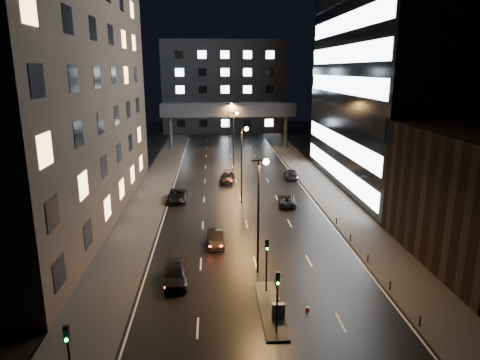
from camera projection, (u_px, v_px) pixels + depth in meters
The scene contains 26 objects.
ground at pixel (236, 181), 68.30m from camera, with size 160.00×160.00×0.00m, color black.
sidewalk_left at pixel (153, 190), 62.64m from camera, with size 5.00×110.00×0.15m, color #383533.
sidewalk_right at pixel (321, 187), 64.26m from camera, with size 5.00×110.00×0.15m, color #383533.
building_left at pixel (38, 43), 46.37m from camera, with size 15.00×48.00×40.00m, color #2D2319.
building_right_low at pixel (480, 199), 38.14m from camera, with size 10.00×18.00×12.00m, color black.
building_right_glass at pixel (414, 31), 60.40m from camera, with size 20.00×36.00×45.00m, color black.
building_far at pixel (224, 87), 121.18m from camera, with size 34.00×14.00×25.00m, color #333335.
skybridge at pixel (228, 111), 95.18m from camera, with size 30.00×3.00×10.00m.
median_island at pixel (270, 309), 31.59m from camera, with size 1.60×8.00×0.15m, color #383533.
traffic_signal_near at pixel (267, 257), 33.24m from camera, with size 0.28×0.34×4.40m.
traffic_signal_far at pixel (277, 292), 27.93m from camera, with size 0.28×0.34×4.40m.
traffic_signal_corner at pixel (68, 351), 22.38m from camera, with size 0.28×0.34×4.40m.
bollard_row at pixel (378, 272), 36.49m from camera, with size 0.12×25.12×0.90m.
streetlight_near at pixel (260, 202), 35.77m from camera, with size 1.45×0.50×10.15m.
streetlight_mid_a at pixel (243, 155), 55.09m from camera, with size 1.45×0.50×10.15m.
streetlight_mid_b at pixel (234, 133), 74.40m from camera, with size 1.45×0.50×10.15m.
streetlight_far at pixel (230, 120), 93.72m from camera, with size 1.45×0.50×10.15m.
car_away_a at pixel (175, 274), 35.38m from camera, with size 1.94×4.82×1.64m, color black.
car_away_b at pixel (216, 238), 43.17m from camera, with size 1.50×4.31×1.42m, color black.
car_away_c at pixel (177, 196), 57.53m from camera, with size 2.50×5.41×1.50m, color black.
car_away_d at pixel (227, 177), 67.31m from camera, with size 2.06×5.06×1.47m, color black.
car_toward_a at pixel (287, 200), 55.76m from camera, with size 2.21×4.79×1.33m, color black.
car_toward_b at pixel (291, 174), 69.47m from camera, with size 2.05×5.03×1.46m, color black.
utility_cabinet at pixel (278, 310), 30.25m from camera, with size 0.90×0.45×1.07m, color #515154.
cone_a at pixel (278, 299), 32.47m from camera, with size 0.38×0.38×0.54m, color #DA590B.
cone_b at pixel (307, 308), 31.41m from camera, with size 0.32×0.32×0.46m, color #FF520D.
Camera 1 is at (-3.82, -25.98, 17.22)m, focal length 32.00 mm.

